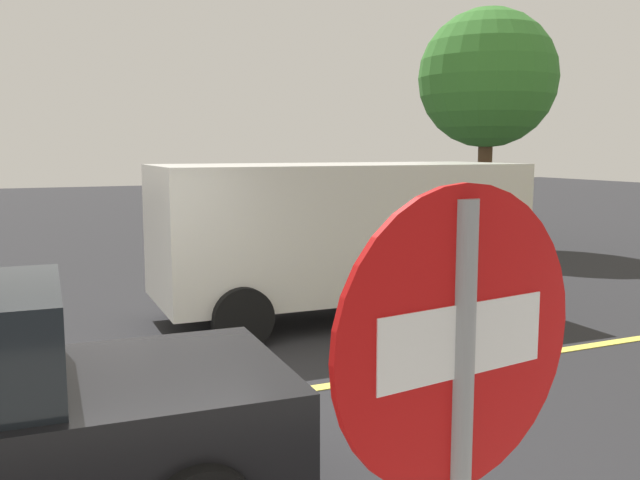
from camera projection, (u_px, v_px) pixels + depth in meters
name	position (u px, v px, depth m)	size (l,w,h in m)	color
ground_plane	(159.00, 413.00, 6.35)	(80.00, 80.00, 0.00)	#262628
lane_marking_centre	(434.00, 370.00, 7.56)	(28.00, 0.16, 0.01)	#E0D14C
stop_sign	(457.00, 480.00, 1.72)	(0.75, 0.14, 2.34)	gray
white_van	(338.00, 230.00, 9.84)	(5.23, 2.32, 2.20)	silver
tree_left_verge	(488.00, 79.00, 16.40)	(3.28, 3.28, 5.72)	#513823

